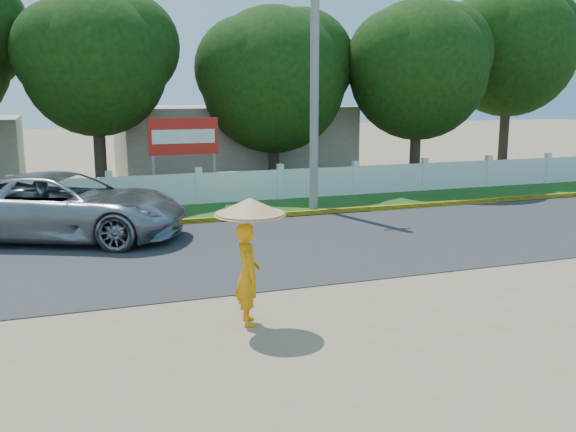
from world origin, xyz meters
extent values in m
plane|color=#9E8460|center=(0.00, 0.00, 0.00)|extent=(120.00, 120.00, 0.00)
cube|color=#38383A|center=(0.00, 4.50, 0.01)|extent=(60.00, 7.00, 0.02)
cube|color=#2D601E|center=(0.00, 9.75, 0.01)|extent=(60.00, 3.50, 0.03)
cube|color=yellow|center=(0.00, 8.05, 0.08)|extent=(40.00, 0.18, 0.16)
cube|color=silver|center=(0.00, 11.20, 0.55)|extent=(40.00, 0.10, 1.10)
cube|color=#B7AD99|center=(3.00, 18.00, 1.60)|extent=(10.00, 6.00, 3.20)
cylinder|color=gray|center=(3.40, 8.97, 3.92)|extent=(0.28, 0.28, 7.83)
imported|color=gray|center=(-4.45, 7.18, 0.89)|extent=(7.07, 5.32, 1.78)
imported|color=orange|center=(-1.63, -0.53, 0.88)|extent=(0.48, 0.68, 1.75)
cylinder|color=#9C9BA1|center=(-1.58, -0.53, 1.55)|extent=(0.02, 0.02, 1.14)
cone|color=tan|center=(-1.58, -0.53, 2.04)|extent=(1.20, 1.20, 0.29)
cylinder|color=gray|center=(-1.38, 12.30, 1.00)|extent=(0.12, 0.12, 2.00)
cylinder|color=gray|center=(0.82, 12.30, 1.00)|extent=(0.12, 0.12, 2.00)
cube|color=red|center=(-0.28, 12.30, 2.30)|extent=(2.50, 0.12, 1.30)
cube|color=silver|center=(-0.28, 12.24, 2.30)|extent=(2.25, 0.02, 0.49)
cylinder|color=#473828|center=(3.78, 14.31, 1.35)|extent=(0.44, 0.44, 2.71)
sphere|color=#1B400E|center=(3.78, 14.31, 4.31)|extent=(5.83, 5.83, 5.83)
cylinder|color=#473828|center=(9.59, 12.95, 1.57)|extent=(0.44, 0.44, 3.15)
sphere|color=#1B400E|center=(9.59, 12.95, 4.71)|extent=(5.69, 5.69, 5.69)
cylinder|color=#473828|center=(15.20, 14.42, 2.03)|extent=(0.44, 0.44, 4.05)
sphere|color=#1B400E|center=(15.20, 14.42, 5.71)|extent=(6.03, 6.03, 6.03)
cylinder|color=#473828|center=(-3.07, 13.99, 1.71)|extent=(0.44, 0.44, 3.42)
sphere|color=#1B400E|center=(-3.07, 13.99, 4.84)|extent=(5.19, 5.19, 5.19)
camera|label=1|loc=(-4.51, -10.58, 3.94)|focal=40.00mm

